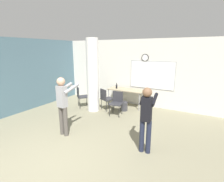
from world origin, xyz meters
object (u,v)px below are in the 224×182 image
object	(u,v)px
folding_table	(126,91)
chair_table_front	(117,102)
bottle_on_table	(117,86)
chair_table_left	(106,98)
person_playing_front	(63,102)
person_playing_side	(146,115)
chair_near_pillar	(81,95)

from	to	relation	value
folding_table	chair_table_front	size ratio (longest dim) A/B	1.75
bottle_on_table	chair_table_left	bearing A→B (deg)	-93.27
bottle_on_table	person_playing_front	xyz separation A→B (m)	(-0.01, -3.15, 0.14)
chair_table_left	person_playing_front	size ratio (longest dim) A/B	0.52
chair_table_front	chair_table_left	world-z (taller)	same
chair_table_left	person_playing_front	bearing A→B (deg)	-89.13
chair_table_front	person_playing_side	size ratio (longest dim) A/B	0.55
bottle_on_table	person_playing_side	distance (m)	3.65
chair_table_left	person_playing_side	xyz separation A→B (m)	(2.32, -2.06, 0.41)
chair_table_front	chair_table_left	size ratio (longest dim) A/B	1.00
bottle_on_table	chair_table_left	world-z (taller)	bottle_on_table
bottle_on_table	person_playing_front	size ratio (longest dim) A/B	0.14
bottle_on_table	chair_table_front	distance (m)	1.24
chair_near_pillar	bottle_on_table	bearing A→B (deg)	40.91
bottle_on_table	chair_near_pillar	world-z (taller)	bottle_on_table
person_playing_side	bottle_on_table	bearing A→B (deg)	128.51
chair_table_front	person_playing_side	xyz separation A→B (m)	(1.71, -1.80, 0.41)
bottle_on_table	person_playing_side	size ratio (longest dim) A/B	0.15
bottle_on_table	chair_table_front	xyz separation A→B (m)	(0.56, -1.06, -0.32)
chair_table_front	person_playing_front	world-z (taller)	person_playing_front
person_playing_side	person_playing_front	bearing A→B (deg)	-172.72
bottle_on_table	chair_table_front	size ratio (longest dim) A/B	0.27
chair_table_left	chair_near_pillar	size ratio (longest dim) A/B	1.00
folding_table	person_playing_front	size ratio (longest dim) A/B	0.92
folding_table	person_playing_front	bearing A→B (deg)	-97.79
person_playing_front	chair_table_front	bearing A→B (deg)	74.78
folding_table	chair_table_front	distance (m)	1.12
chair_table_front	person_playing_front	distance (m)	2.22
bottle_on_table	person_playing_side	world-z (taller)	person_playing_side
chair_table_front	person_playing_side	world-z (taller)	person_playing_side
chair_table_left	person_playing_front	distance (m)	2.40
chair_table_left	folding_table	bearing A→B (deg)	60.82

